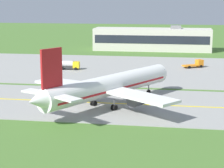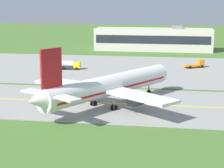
% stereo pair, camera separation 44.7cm
% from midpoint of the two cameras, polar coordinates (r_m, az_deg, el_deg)
% --- Properties ---
extents(ground_plane, '(500.00, 500.00, 0.00)m').
position_cam_midpoint_polar(ground_plane, '(84.20, 0.72, -2.70)').
color(ground_plane, '#47702D').
extents(taxiway_strip, '(240.00, 28.00, 0.10)m').
position_cam_midpoint_polar(taxiway_strip, '(84.18, 0.72, -2.67)').
color(taxiway_strip, gray).
rests_on(taxiway_strip, ground).
extents(apron_pad, '(140.00, 52.00, 0.10)m').
position_cam_midpoint_polar(apron_pad, '(124.44, 8.17, 1.90)').
color(apron_pad, gray).
rests_on(apron_pad, ground).
extents(taxiway_centreline, '(220.00, 0.60, 0.01)m').
position_cam_midpoint_polar(taxiway_centreline, '(84.17, 0.72, -2.63)').
color(taxiway_centreline, yellow).
rests_on(taxiway_centreline, taxiway_strip).
extents(airplane_lead, '(29.89, 35.91, 12.70)m').
position_cam_midpoint_polar(airplane_lead, '(81.22, -0.60, -0.24)').
color(airplane_lead, white).
rests_on(airplane_lead, ground).
extents(service_truck_baggage, '(6.54, 5.07, 2.59)m').
position_cam_midpoint_polar(service_truck_baggage, '(129.27, 11.11, 2.67)').
color(service_truck_baggage, orange).
rests_on(service_truck_baggage, ground).
extents(service_truck_fuel, '(6.10, 2.60, 2.65)m').
position_cam_midpoint_polar(service_truck_fuel, '(124.04, -5.88, 2.62)').
color(service_truck_fuel, yellow).
rests_on(service_truck_fuel, ground).
extents(terminal_building, '(45.86, 11.24, 9.87)m').
position_cam_midpoint_polar(terminal_building, '(169.20, 5.36, 6.00)').
color(terminal_building, beige).
rests_on(terminal_building, ground).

